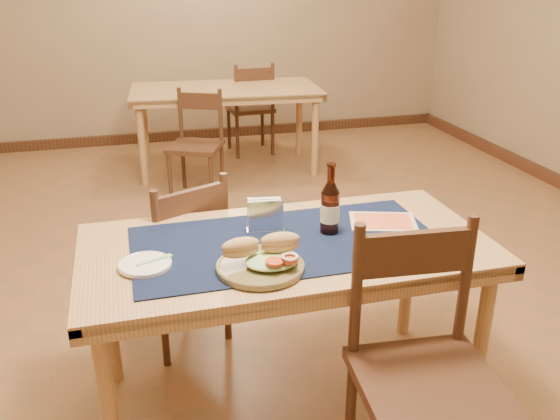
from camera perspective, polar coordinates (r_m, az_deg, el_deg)
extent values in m
cube|color=brown|center=(3.38, -3.14, -9.08)|extent=(6.00, 7.00, 0.02)
cube|color=#9C8664|center=(6.37, -10.52, 18.96)|extent=(6.00, 0.02, 2.80)
cylinder|color=tan|center=(2.22, -16.13, -18.01)|extent=(0.06, 0.06, 0.71)
cylinder|color=tan|center=(2.56, 18.75, -12.18)|extent=(0.06, 0.06, 0.71)
cylinder|color=tan|center=(2.74, -16.17, -9.41)|extent=(0.06, 0.06, 0.71)
cylinder|color=tan|center=(3.03, 12.23, -5.75)|extent=(0.06, 0.06, 0.71)
cube|color=tan|center=(2.34, 0.64, -3.62)|extent=(1.60, 0.80, 0.04)
cube|color=#0F1B3A|center=(2.33, 0.64, -3.11)|extent=(1.20, 0.60, 0.01)
cube|color=#462519|center=(6.55, -9.65, 7.09)|extent=(6.00, 0.06, 0.10)
cylinder|color=tan|center=(5.14, -13.13, 6.07)|extent=(0.06, 0.06, 0.71)
cylinder|color=tan|center=(5.27, 3.38, 7.04)|extent=(0.06, 0.06, 0.71)
cylinder|color=tan|center=(5.78, -12.91, 7.91)|extent=(0.06, 0.06, 0.71)
cylinder|color=tan|center=(5.90, 1.86, 8.76)|extent=(0.06, 0.06, 0.71)
cube|color=tan|center=(5.39, -5.28, 11.43)|extent=(1.72, 0.96, 0.04)
cylinder|color=#462519|center=(3.25, -8.60, -6.07)|extent=(0.04, 0.04, 0.44)
cylinder|color=#462519|center=(3.12, -14.21, -7.90)|extent=(0.04, 0.04, 0.44)
cylinder|color=#462519|center=(2.99, -5.11, -8.64)|extent=(0.04, 0.04, 0.44)
cylinder|color=#462519|center=(2.84, -11.10, -10.83)|extent=(0.04, 0.04, 0.44)
cube|color=#462519|center=(2.94, -10.04, -4.60)|extent=(0.54, 0.54, 0.04)
cube|color=#462519|center=(2.65, -8.56, 0.53)|extent=(0.33, 0.17, 0.14)
cylinder|color=#462519|center=(2.78, -5.31, -0.86)|extent=(0.04, 0.04, 0.45)
cylinder|color=#462519|center=(2.62, -11.72, -2.76)|extent=(0.04, 0.04, 0.45)
cylinder|color=#462519|center=(2.31, 6.80, -18.69)|extent=(0.04, 0.04, 0.49)
cylinder|color=#462519|center=(2.44, 16.10, -17.02)|extent=(0.04, 0.04, 0.49)
cube|color=#462519|center=(2.08, 14.17, -16.07)|extent=(0.50, 0.50, 0.04)
cube|color=#462519|center=(2.03, 12.86, -4.04)|extent=(0.39, 0.07, 0.15)
cylinder|color=#462519|center=(2.03, 7.36, -7.86)|extent=(0.04, 0.04, 0.50)
cylinder|color=#462519|center=(2.17, 17.38, -6.62)|extent=(0.04, 0.04, 0.50)
cylinder|color=#462519|center=(4.75, -10.55, 3.10)|extent=(0.03, 0.03, 0.42)
cylinder|color=#462519|center=(4.65, -6.63, 2.91)|extent=(0.03, 0.03, 0.42)
cylinder|color=#462519|center=(5.05, -9.29, 4.37)|extent=(0.03, 0.03, 0.42)
cylinder|color=#462519|center=(4.96, -5.58, 4.21)|extent=(0.03, 0.03, 0.42)
cube|color=#462519|center=(4.78, -8.15, 6.05)|extent=(0.52, 0.52, 0.04)
cube|color=#462519|center=(4.87, -7.74, 10.34)|extent=(0.32, 0.17, 0.13)
cylinder|color=#462519|center=(4.94, -9.56, 9.09)|extent=(0.03, 0.03, 0.43)
cylinder|color=#462519|center=(4.85, -5.74, 9.02)|extent=(0.03, 0.03, 0.43)
cylinder|color=#462519|center=(6.21, -1.70, 8.23)|extent=(0.04, 0.04, 0.45)
cylinder|color=#462519|center=(6.13, -4.95, 7.95)|extent=(0.04, 0.04, 0.45)
cylinder|color=#462519|center=(5.88, -0.72, 7.41)|extent=(0.04, 0.04, 0.45)
cylinder|color=#462519|center=(5.79, -4.13, 7.10)|extent=(0.04, 0.04, 0.45)
cube|color=#462519|center=(5.95, -2.92, 9.77)|extent=(0.44, 0.44, 0.04)
cube|color=#462519|center=(5.70, -2.48, 12.78)|extent=(0.36, 0.05, 0.14)
cylinder|color=#462519|center=(5.77, -0.71, 11.72)|extent=(0.04, 0.04, 0.46)
cylinder|color=#462519|center=(5.68, -4.23, 11.48)|extent=(0.04, 0.04, 0.46)
cylinder|color=brown|center=(2.13, -1.91, -5.48)|extent=(0.32, 0.32, 0.02)
torus|color=brown|center=(2.12, -1.91, -5.32)|extent=(0.32, 0.32, 0.01)
ellipsoid|color=#ABCC8C|center=(2.11, -0.81, -4.91)|extent=(0.19, 0.15, 0.03)
ellipsoid|color=tan|center=(2.10, -3.82, -3.68)|extent=(0.14, 0.08, 0.08)
ellipsoid|color=tan|center=(2.13, 0.01, -3.19)|extent=(0.14, 0.06, 0.08)
cylinder|color=#C03B19|center=(2.06, -0.54, -5.00)|extent=(0.06, 0.06, 0.01)
cylinder|color=#C03B19|center=(2.07, 0.94, -4.82)|extent=(0.06, 0.06, 0.01)
torus|color=silver|center=(2.06, 0.96, -4.52)|extent=(0.06, 0.06, 0.01)
cylinder|color=white|center=(2.20, -12.86, -5.14)|extent=(0.19, 0.19, 0.01)
torus|color=white|center=(2.20, -12.87, -5.02)|extent=(0.19, 0.19, 0.01)
cube|color=#76C66D|center=(2.20, -12.41, -4.87)|extent=(0.10, 0.05, 0.00)
cube|color=#76C66D|center=(2.23, -10.78, -4.38)|extent=(0.04, 0.03, 0.00)
cylinder|color=#4A190D|center=(2.39, 4.81, -0.25)|extent=(0.07, 0.07, 0.17)
cone|color=#4A190D|center=(2.35, 4.89, 2.17)|extent=(0.07, 0.07, 0.05)
cylinder|color=#4A190D|center=(2.33, 4.94, 3.47)|extent=(0.03, 0.03, 0.07)
cylinder|color=#4A190D|center=(2.32, 4.97, 4.37)|extent=(0.04, 0.04, 0.01)
cylinder|color=beige|center=(2.39, 4.81, -0.25)|extent=(0.08, 0.08, 0.07)
cube|color=white|center=(2.43, -1.41, -1.87)|extent=(0.16, 0.08, 0.00)
cube|color=white|center=(2.38, -1.37, -0.63)|extent=(0.14, 0.02, 0.13)
cube|color=white|center=(2.43, -1.49, -0.18)|extent=(0.14, 0.02, 0.13)
cube|color=silver|center=(2.41, -1.43, -0.52)|extent=(0.14, 0.06, 0.12)
cube|color=#459ADE|center=(2.38, -1.38, -0.44)|extent=(0.10, 0.02, 0.04)
cube|color=beige|center=(2.54, 9.88, -1.09)|extent=(0.32, 0.27, 0.00)
cube|color=#DB6238|center=(2.54, 9.88, -1.04)|extent=(0.28, 0.23, 0.00)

